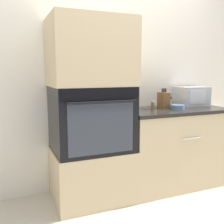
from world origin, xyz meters
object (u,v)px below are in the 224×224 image
Objects in this scene: wall_oven at (91,118)px; condiment_jar_far at (153,105)px; condiment_jar_mid at (169,102)px; knife_block at (164,100)px; microwave at (192,96)px; bowl at (178,107)px; condiment_jar_near at (137,106)px.

condiment_jar_far is at bearing 2.53° from wall_oven.
knife_block is at bearing -147.36° from condiment_jar_mid.
microwave is 3.15× the size of condiment_jar_mid.
condiment_jar_mid is at bearing 83.56° from bowl.
condiment_jar_far is (-0.28, 0.07, 0.02)m from bowl.
bowl is 0.45m from condiment_jar_near.
microwave is 0.33m from condiment_jar_mid.
condiment_jar_mid is at bearing 32.64° from knife_block.
microwave is at bearing 6.47° from wall_oven.
condiment_jar_near is (0.56, 0.11, 0.08)m from wall_oven.
bowl is at bearing -2.33° from wall_oven.
wall_oven is at bearing -168.69° from condiment_jar_near.
microwave reaches higher than knife_block.
condiment_jar_mid is at bearing 8.98° from wall_oven.
microwave is at bearing 29.16° from bowl.
microwave is 0.63m from condiment_jar_far.
condiment_jar_far is at bearing -164.96° from knife_block.
microwave is 0.40m from bowl.
wall_oven is 0.99m from bowl.
knife_block is 2.73× the size of condiment_jar_near.
wall_oven is 9.09× the size of condiment_jar_near.
wall_oven is at bearing -171.02° from condiment_jar_mid.
wall_oven reaches higher than bowl.
condiment_jar_mid reaches higher than condiment_jar_near.
condiment_jar_far is (0.71, 0.03, 0.09)m from wall_oven.
microwave is at bearing -1.59° from condiment_jar_mid.
wall_oven is 1.03m from condiment_jar_mid.
bowl is at bearing -14.58° from condiment_jar_far.
bowl is at bearing -150.84° from microwave.
condiment_jar_mid is (0.45, 0.05, 0.02)m from condiment_jar_near.
knife_block is 0.17m from bowl.
microwave is at bearing 9.35° from knife_block.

